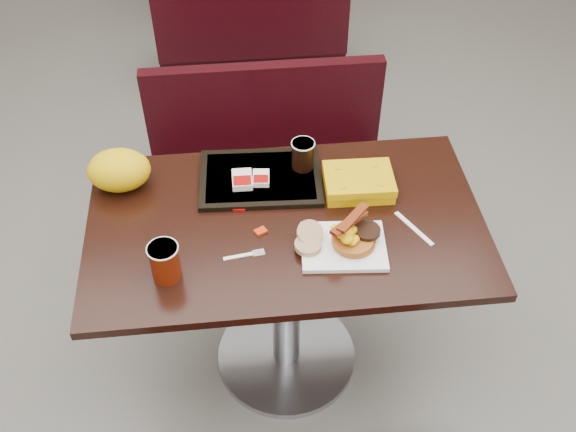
{
  "coord_description": "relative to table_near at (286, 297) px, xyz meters",
  "views": [
    {
      "loc": [
        -0.14,
        -1.39,
        2.18
      ],
      "look_at": [
        0.0,
        -0.05,
        0.82
      ],
      "focal_mm": 41.24,
      "sensor_mm": 36.0,
      "label": 1
    }
  ],
  "objects": [
    {
      "name": "bench_near_n",
      "position": [
        0.0,
        0.7,
        -0.02
      ],
      "size": [
        1.0,
        0.46,
        0.72
      ],
      "primitive_type": null,
      "color": "black",
      "rests_on": "floor"
    },
    {
      "name": "fork",
      "position": [
        -0.15,
        -0.13,
        0.38
      ],
      "size": [
        0.12,
        0.04,
        0.0
      ],
      "primitive_type": null,
      "rotation": [
        0.0,
        0.0,
        0.14
      ],
      "color": "white",
      "rests_on": "table_near"
    },
    {
      "name": "hashbrown_sleeve_right",
      "position": [
        -0.06,
        0.17,
        0.4
      ],
      "size": [
        0.06,
        0.07,
        0.02
      ],
      "primitive_type": "cube",
      "rotation": [
        0.0,
        0.0,
        -0.09
      ],
      "color": "silver",
      "rests_on": "tray"
    },
    {
      "name": "sausage_patty",
      "position": [
        0.22,
        -0.11,
        0.42
      ],
      "size": [
        0.09,
        0.09,
        0.01
      ],
      "primitive_type": "cylinder",
      "rotation": [
        0.0,
        0.0,
        -0.16
      ],
      "color": "black",
      "rests_on": "pancake_stack"
    },
    {
      "name": "scrambled_eggs",
      "position": [
        0.16,
        -0.13,
        0.44
      ],
      "size": [
        0.09,
        0.08,
        0.05
      ],
      "primitive_type": "ellipsoid",
      "rotation": [
        0.0,
        0.0,
        0.01
      ],
      "color": "#FBB105",
      "rests_on": "pancake_stack"
    },
    {
      "name": "pancake_stack",
      "position": [
        0.19,
        -0.12,
        0.4
      ],
      "size": [
        0.13,
        0.13,
        0.03
      ],
      "primitive_type": "cylinder",
      "rotation": [
        0.0,
        0.0,
        -0.05
      ],
      "color": "#A74A1B",
      "rests_on": "platter"
    },
    {
      "name": "platter",
      "position": [
        0.16,
        -0.13,
        0.38
      ],
      "size": [
        0.26,
        0.21,
        0.01
      ],
      "primitive_type": "cube",
      "rotation": [
        0.0,
        0.0,
        -0.08
      ],
      "color": "white",
      "rests_on": "table_near"
    },
    {
      "name": "muffin_bottom",
      "position": [
        0.05,
        -0.13,
        0.4
      ],
      "size": [
        0.1,
        0.1,
        0.02
      ],
      "primitive_type": "cylinder",
      "rotation": [
        0.0,
        0.0,
        0.28
      ],
      "color": "tan",
      "rests_on": "platter"
    },
    {
      "name": "floor",
      "position": [
        0.0,
        0.0,
        -0.38
      ],
      "size": [
        6.0,
        7.0,
        0.01
      ],
      "primitive_type": "cube",
      "color": "slate",
      "rests_on": "ground"
    },
    {
      "name": "condiment_ketchup",
      "position": [
        -0.14,
        0.07,
        0.38
      ],
      "size": [
        0.04,
        0.03,
        0.01
      ],
      "primitive_type": "cube",
      "rotation": [
        0.0,
        0.0,
        -0.14
      ],
      "color": "#8C0504",
      "rests_on": "table_near"
    },
    {
      "name": "coffee_cup_far",
      "position": [
        0.08,
        0.22,
        0.44
      ],
      "size": [
        0.09,
        0.09,
        0.1
      ],
      "primitive_type": "cylinder",
      "rotation": [
        0.0,
        0.0,
        0.37
      ],
      "color": "black",
      "rests_on": "tray"
    },
    {
      "name": "hashbrown_sleeve_left",
      "position": [
        -0.12,
        0.17,
        0.4
      ],
      "size": [
        0.06,
        0.09,
        0.02
      ],
      "primitive_type": "cube",
      "rotation": [
        0.0,
        0.0,
        -0.01
      ],
      "color": "silver",
      "rests_on": "tray"
    },
    {
      "name": "coffee_cup_near",
      "position": [
        -0.35,
        -0.18,
        0.43
      ],
      "size": [
        0.08,
        0.08,
        0.11
      ],
      "primitive_type": "cylinder",
      "rotation": [
        0.0,
        0.0,
        0.02
      ],
      "color": "maroon",
      "rests_on": "table_near"
    },
    {
      "name": "clamshell",
      "position": [
        0.24,
        0.11,
        0.4
      ],
      "size": [
        0.22,
        0.17,
        0.06
      ],
      "primitive_type": "cube",
      "rotation": [
        0.0,
        0.0,
        -0.03
      ],
      "color": "#CB9503",
      "rests_on": "table_near"
    },
    {
      "name": "table_near",
      "position": [
        0.0,
        0.0,
        0.0
      ],
      "size": [
        1.2,
        0.7,
        0.75
      ],
      "primitive_type": null,
      "color": "black",
      "rests_on": "floor"
    },
    {
      "name": "knife",
      "position": [
        0.38,
        -0.07,
        0.38
      ],
      "size": [
        0.09,
        0.15,
        0.0
      ],
      "primitive_type": "cube",
      "rotation": [
        0.0,
        0.0,
        -1.08
      ],
      "color": "white",
      "rests_on": "table_near"
    },
    {
      "name": "tray",
      "position": [
        -0.06,
        0.19,
        0.38
      ],
      "size": [
        0.4,
        0.3,
        0.02
      ],
      "primitive_type": "cube",
      "rotation": [
        0.0,
        0.0,
        -0.05
      ],
      "color": "black",
      "rests_on": "table_near"
    },
    {
      "name": "muffin_top",
      "position": [
        0.06,
        -0.09,
        0.41
      ],
      "size": [
        0.09,
        0.09,
        0.04
      ],
      "primitive_type": "cylinder",
      "rotation": [
        0.38,
        0.0,
        0.24
      ],
      "color": "tan",
      "rests_on": "platter"
    },
    {
      "name": "paper_bag",
      "position": [
        -0.5,
        0.21,
        0.44
      ],
      "size": [
        0.23,
        0.19,
        0.14
      ],
      "primitive_type": "ellipsoid",
      "rotation": [
        0.0,
        0.0,
        -0.24
      ],
      "color": "#DB9D07",
      "rests_on": "table_near"
    },
    {
      "name": "bench_far_s",
      "position": [
        0.0,
        1.9,
        -0.02
      ],
      "size": [
        1.0,
        0.46,
        0.72
      ],
      "primitive_type": null,
      "color": "black",
      "rests_on": "floor"
    },
    {
      "name": "bacon_strips",
      "position": [
        0.17,
        -0.11,
        0.47
      ],
      "size": [
        0.15,
        0.15,
        0.01
      ],
      "primitive_type": null,
      "rotation": [
        0.0,
        0.0,
        0.75
      ],
      "color": "#460805",
      "rests_on": "scrambled_eggs"
    },
    {
      "name": "condiment_syrup",
      "position": [
        -0.08,
        -0.04,
        0.38
      ],
      "size": [
        0.04,
        0.04,
        0.01
      ],
      "primitive_type": "cube",
      "rotation": [
        0.0,
        0.0,
        0.48
      ],
      "color": "#BC2B08",
      "rests_on": "table_near"
    }
  ]
}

